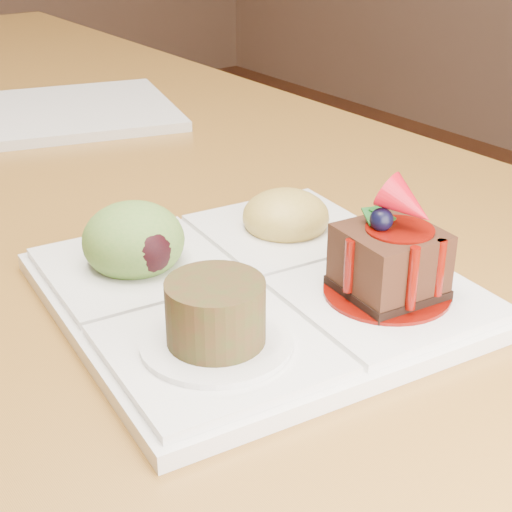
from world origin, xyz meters
TOP-DOWN VIEW (x-y plane):
  - sampler_plate at (0.11, -0.44)m, footprint 0.30×0.30m
  - second_plate at (0.21, 0.07)m, footprint 0.29×0.29m

SIDE VIEW (x-z plane):
  - second_plate at x=0.21m, z-range 0.75..0.76m
  - sampler_plate at x=0.11m, z-range 0.72..0.82m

